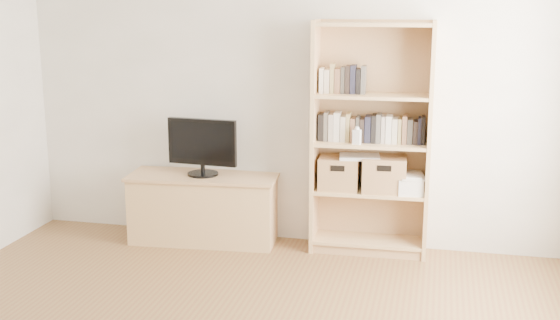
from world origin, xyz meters
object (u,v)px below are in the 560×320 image
(television, at_px, (202,148))
(baby_monitor, at_px, (357,137))
(bookshelf, at_px, (371,140))
(basket_right, at_px, (384,174))
(tv_stand, at_px, (204,209))
(laptop, at_px, (360,157))
(basket_left, at_px, (339,173))

(television, distance_m, baby_monitor, 1.28)
(bookshelf, xyz_separation_m, television, (-1.37, -0.06, -0.12))
(bookshelf, bearing_deg, basket_right, -2.60)
(bookshelf, bearing_deg, tv_stand, -179.05)
(bookshelf, relative_size, baby_monitor, 15.99)
(tv_stand, relative_size, laptop, 3.81)
(laptop, bearing_deg, basket_right, -4.62)
(baby_monitor, height_order, basket_right, baby_monitor)
(bookshelf, height_order, laptop, bookshelf)
(baby_monitor, distance_m, laptop, 0.20)
(television, bearing_deg, basket_left, 7.02)
(laptop, bearing_deg, tv_stand, 174.15)
(baby_monitor, bearing_deg, tv_stand, -168.54)
(baby_monitor, bearing_deg, basket_left, 160.88)
(bookshelf, distance_m, basket_left, 0.37)
(basket_right, height_order, laptop, laptop)
(bookshelf, distance_m, basket_right, 0.29)
(tv_stand, distance_m, baby_monitor, 1.45)
(basket_right, distance_m, laptop, 0.24)
(tv_stand, relative_size, television, 2.02)
(basket_right, bearing_deg, tv_stand, 178.91)
(tv_stand, height_order, basket_left, basket_left)
(bookshelf, height_order, baby_monitor, bookshelf)
(baby_monitor, relative_size, basket_left, 0.37)
(bookshelf, xyz_separation_m, basket_right, (0.11, -0.00, -0.27))
(bookshelf, distance_m, laptop, 0.16)
(baby_monitor, distance_m, basket_left, 0.36)
(television, bearing_deg, tv_stand, 0.00)
(tv_stand, relative_size, basket_right, 3.55)
(baby_monitor, xyz_separation_m, basket_left, (-0.15, 0.09, -0.32))
(tv_stand, relative_size, bookshelf, 0.65)
(tv_stand, xyz_separation_m, television, (0.00, 0.00, 0.53))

